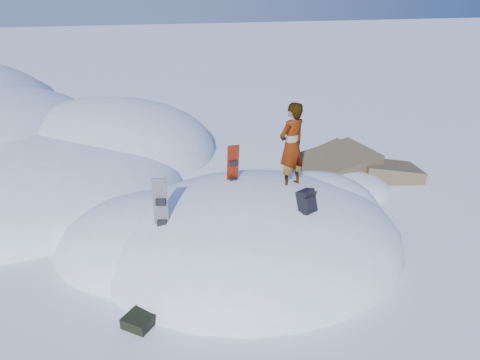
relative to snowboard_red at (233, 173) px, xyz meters
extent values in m
plane|color=white|center=(0.32, -0.64, -1.62)|extent=(120.00, 120.00, 0.00)
ellipsoid|color=white|center=(0.32, -0.64, -1.62)|extent=(7.00, 6.00, 3.00)
ellipsoid|color=white|center=(-1.88, -0.04, -1.62)|extent=(4.40, 4.00, 2.20)
ellipsoid|color=white|center=(2.12, 0.16, -1.62)|extent=(3.60, 3.20, 2.50)
ellipsoid|color=white|center=(-5.68, 4.36, -1.62)|extent=(10.00, 9.00, 2.80)
ellipsoid|color=white|center=(-3.18, 6.86, -1.62)|extent=(8.00, 8.00, 3.60)
ellipsoid|color=white|center=(-5.18, 3.36, -1.62)|extent=(6.00, 5.00, 1.80)
cube|color=brown|center=(3.92, 2.76, -1.52)|extent=(2.82, 2.41, 1.62)
cube|color=brown|center=(5.52, 2.36, -1.72)|extent=(2.16, 1.80, 1.33)
cube|color=brown|center=(4.52, 3.96, -1.62)|extent=(2.08, 2.01, 1.10)
ellipsoid|color=white|center=(3.52, 1.76, -1.62)|extent=(3.20, 2.40, 1.00)
cube|color=#B12509|center=(0.00, 0.01, -0.02)|extent=(0.28, 0.24, 1.42)
cube|color=black|center=(0.00, -0.04, 0.27)|extent=(0.18, 0.12, 0.13)
cube|color=black|center=(0.00, -0.04, -0.16)|extent=(0.18, 0.12, 0.13)
cube|color=black|center=(-1.74, -1.15, -0.28)|extent=(0.30, 0.12, 1.56)
cube|color=black|center=(-1.74, -1.21, 0.03)|extent=(0.21, 0.14, 0.13)
cube|color=black|center=(-1.74, -1.21, -0.43)|extent=(0.21, 0.14, 0.13)
cube|color=black|center=(1.15, -1.67, -0.07)|extent=(0.46, 0.47, 0.52)
cube|color=black|center=(1.15, -1.82, -0.05)|extent=(0.29, 0.26, 0.28)
cylinder|color=black|center=(1.05, -1.80, 0.06)|extent=(0.04, 0.19, 0.35)
cylinder|color=black|center=(1.26, -1.80, 0.06)|extent=(0.04, 0.19, 0.35)
cube|color=black|center=(-2.27, -2.66, -1.51)|extent=(0.84, 0.87, 0.20)
cube|color=black|center=(-1.94, -2.44, -1.42)|extent=(0.44, 0.37, 0.13)
imported|color=slate|center=(1.22, -0.48, 0.72)|extent=(0.84, 0.73, 1.94)
camera|label=1|loc=(-2.20, -9.63, 4.06)|focal=35.00mm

